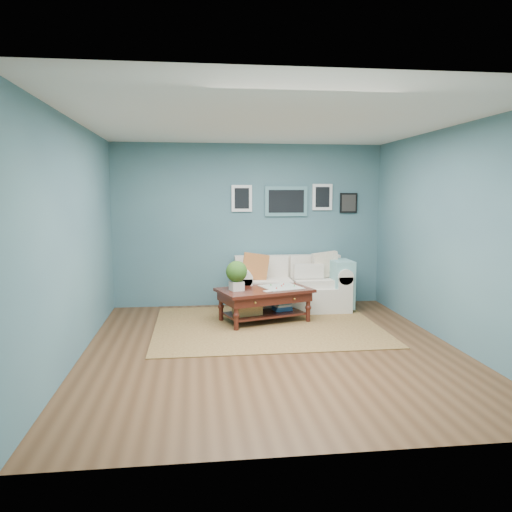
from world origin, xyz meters
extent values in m
plane|color=brown|center=(0.00, 0.00, 0.00)|extent=(5.00, 5.00, 0.00)
plane|color=white|center=(0.00, 0.00, 2.70)|extent=(5.00, 5.00, 0.00)
cube|color=#3C5C69|center=(0.00, 2.50, 1.35)|extent=(4.50, 0.02, 2.70)
cube|color=#3C5C69|center=(0.00, -2.50, 1.35)|extent=(4.50, 0.02, 2.70)
cube|color=#3C5C69|center=(-2.25, 0.00, 1.35)|extent=(0.02, 5.00, 2.70)
cube|color=#3C5C69|center=(2.25, 0.00, 1.35)|extent=(0.02, 5.00, 2.70)
cube|color=slate|center=(0.63, 2.48, 1.75)|extent=(0.72, 0.03, 0.50)
cube|color=black|center=(0.63, 2.46, 1.75)|extent=(0.60, 0.01, 0.38)
cube|color=white|center=(-0.12, 2.48, 1.80)|extent=(0.34, 0.03, 0.44)
cube|color=white|center=(1.25, 2.48, 1.82)|extent=(0.34, 0.03, 0.44)
cube|color=black|center=(1.71, 2.48, 1.72)|extent=(0.30, 0.03, 0.34)
cube|color=brown|center=(0.09, 1.04, 0.01)|extent=(3.16, 2.52, 0.01)
cube|color=beige|center=(0.63, 1.99, 0.20)|extent=(1.35, 0.84, 0.40)
cube|color=beige|center=(0.63, 2.31, 0.63)|extent=(1.77, 0.21, 0.46)
cube|color=beige|center=(-0.16, 1.99, 0.29)|extent=(0.23, 0.84, 0.59)
cube|color=beige|center=(1.41, 1.99, 0.29)|extent=(0.23, 0.84, 0.59)
cylinder|color=beige|center=(-0.16, 1.99, 0.59)|extent=(0.25, 0.84, 0.25)
cylinder|color=beige|center=(1.41, 1.99, 0.59)|extent=(0.25, 0.84, 0.25)
cube|color=beige|center=(0.26, 1.93, 0.46)|extent=(0.68, 0.53, 0.12)
cube|color=beige|center=(0.99, 1.93, 0.46)|extent=(0.68, 0.53, 0.12)
cube|color=beige|center=(0.26, 2.20, 0.69)|extent=(0.68, 0.11, 0.34)
cube|color=beige|center=(0.99, 2.20, 0.69)|extent=(0.68, 0.11, 0.34)
cube|color=#C45427|center=(0.04, 1.94, 0.73)|extent=(0.46, 0.16, 0.45)
cube|color=#F2E5CB|center=(1.20, 2.01, 0.73)|extent=(0.45, 0.17, 0.44)
cube|color=beige|center=(0.89, 1.89, 0.65)|extent=(0.48, 0.11, 0.23)
cube|color=#8BC6C4|center=(1.41, 1.88, 0.44)|extent=(0.32, 0.52, 0.76)
cube|color=#38140E|center=(0.09, 1.30, 0.47)|extent=(1.49, 1.13, 0.04)
cube|color=#38140E|center=(0.09, 1.30, 0.38)|extent=(1.38, 1.02, 0.13)
cube|color=#38140E|center=(0.09, 1.30, 0.12)|extent=(1.24, 0.88, 0.03)
sphere|color=gold|center=(-0.09, 0.87, 0.38)|extent=(0.03, 0.03, 0.03)
sphere|color=gold|center=(0.49, 1.06, 0.38)|extent=(0.03, 0.03, 0.03)
cylinder|color=#38140E|center=(-0.36, 0.85, 0.22)|extent=(0.07, 0.07, 0.45)
cylinder|color=#38140E|center=(0.73, 1.19, 0.22)|extent=(0.07, 0.07, 0.45)
cylinder|color=#38140E|center=(-0.54, 1.41, 0.22)|extent=(0.07, 0.07, 0.45)
cylinder|color=#38140E|center=(0.55, 1.75, 0.22)|extent=(0.07, 0.07, 0.45)
cube|color=silver|center=(-0.32, 1.23, 0.56)|extent=(0.22, 0.22, 0.13)
sphere|color=#275218|center=(-0.32, 1.23, 0.77)|extent=(0.31, 0.31, 0.31)
cube|color=silver|center=(0.35, 1.38, 0.50)|extent=(0.66, 0.66, 0.01)
cube|color=tan|center=(-0.17, 1.22, 0.25)|extent=(0.44, 0.36, 0.22)
cube|color=#255594|center=(0.38, 1.41, 0.20)|extent=(0.31, 0.27, 0.12)
camera|label=1|loc=(-0.91, -5.82, 1.87)|focal=35.00mm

